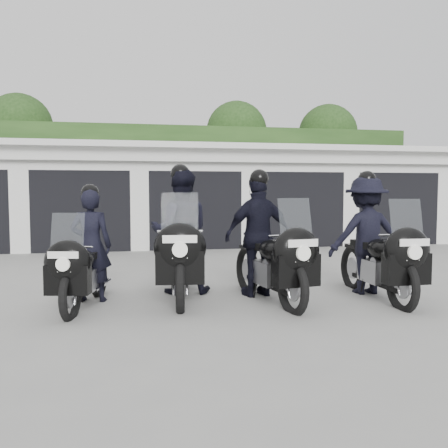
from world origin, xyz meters
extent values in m
plane|color=gray|center=(0.00, 0.00, 0.00)|extent=(80.00, 80.00, 0.00)
cube|color=silver|center=(0.00, 8.50, 1.40)|extent=(16.00, 6.00, 2.80)
cube|color=silver|center=(0.00, 8.30, 2.88)|extent=(16.40, 6.80, 0.16)
cube|color=silver|center=(0.00, 5.25, 2.65)|extent=(16.40, 0.12, 0.40)
cube|color=black|center=(0.00, 5.48, 0.12)|extent=(16.00, 0.06, 0.24)
cube|color=silver|center=(-4.65, 5.65, 1.40)|extent=(0.50, 0.50, 2.80)
cube|color=black|center=(-3.10, 6.70, 1.10)|extent=(2.60, 2.60, 2.20)
cube|color=silver|center=(-3.10, 5.65, 2.50)|extent=(2.60, 0.50, 0.60)
cube|color=silver|center=(-1.55, 5.65, 1.40)|extent=(0.50, 0.50, 2.80)
cube|color=black|center=(0.00, 6.70, 1.10)|extent=(2.60, 2.60, 2.20)
cube|color=silver|center=(0.00, 5.65, 2.50)|extent=(2.60, 0.50, 0.60)
cube|color=silver|center=(1.55, 5.65, 1.40)|extent=(0.50, 0.50, 2.80)
cube|color=black|center=(3.10, 6.70, 1.10)|extent=(2.60, 2.60, 2.20)
cube|color=silver|center=(3.10, 5.65, 2.50)|extent=(2.60, 0.50, 0.60)
cube|color=silver|center=(4.65, 5.65, 1.40)|extent=(0.50, 0.50, 2.80)
cube|color=black|center=(6.20, 6.70, 1.10)|extent=(2.60, 2.60, 2.20)
cube|color=silver|center=(6.20, 5.65, 2.50)|extent=(2.60, 0.50, 0.60)
cube|color=silver|center=(7.75, 5.65, 1.40)|extent=(0.50, 0.50, 2.80)
cube|color=#1B3513|center=(0.00, 12.50, 2.15)|extent=(20.00, 2.00, 4.30)
sphere|color=#1B3513|center=(-6.50, 14.00, 4.40)|extent=(2.80, 2.80, 2.80)
cylinder|color=black|center=(-6.50, 14.00, 1.65)|extent=(0.24, 0.24, 3.30)
sphere|color=#1B3513|center=(3.00, 14.00, 4.40)|extent=(2.80, 2.80, 2.80)
cylinder|color=black|center=(3.00, 14.00, 1.65)|extent=(0.24, 0.24, 3.30)
sphere|color=#1B3513|center=(7.50, 14.00, 4.40)|extent=(2.80, 2.80, 2.80)
cylinder|color=black|center=(7.50, 14.00, 1.65)|extent=(0.24, 0.24, 3.30)
torus|color=black|center=(-2.51, -1.43, 0.30)|extent=(0.24, 0.70, 0.70)
torus|color=black|center=(-2.25, -0.08, 0.30)|extent=(0.24, 0.70, 0.70)
cube|color=#98989D|center=(-2.38, -0.73, 0.36)|extent=(0.34, 0.56, 0.31)
cube|color=black|center=(-2.38, -0.75, 0.21)|extent=(0.31, 1.23, 0.06)
ellipsoid|color=black|center=(-2.41, -0.89, 0.69)|extent=(0.41, 0.60, 0.27)
cube|color=black|center=(-2.33, -0.49, 0.71)|extent=(0.34, 0.56, 0.10)
ellipsoid|color=black|center=(-2.53, -1.50, 0.74)|extent=(0.65, 0.42, 0.57)
cube|color=black|center=(-2.53, -1.50, 0.52)|extent=(0.58, 0.31, 0.38)
cube|color=#B2BFC6|center=(-2.52, -1.48, 1.13)|extent=(0.43, 0.19, 0.49)
cylinder|color=silver|center=(-2.49, -1.32, 0.92)|extent=(0.53, 0.13, 0.03)
cube|color=white|center=(-2.56, -1.66, 0.86)|extent=(0.38, 0.09, 0.09)
cube|color=white|center=(-2.55, -1.63, 0.69)|extent=(0.17, 0.05, 0.10)
imported|color=black|center=(-2.33, -0.47, 0.84)|extent=(0.68, 0.51, 1.68)
sphere|color=black|center=(-2.33, -0.47, 1.62)|extent=(0.26, 0.26, 0.26)
torus|color=black|center=(-1.08, -1.28, 0.35)|extent=(0.21, 0.84, 0.83)
torus|color=black|center=(-0.91, 0.34, 0.35)|extent=(0.21, 0.84, 0.83)
cube|color=#98989D|center=(-0.99, -0.45, 0.43)|extent=(0.36, 0.65, 0.36)
cube|color=black|center=(-0.99, -0.47, 0.25)|extent=(0.24, 1.47, 0.07)
ellipsoid|color=black|center=(-1.01, -0.64, 0.82)|extent=(0.43, 0.69, 0.33)
cube|color=black|center=(-0.96, -0.15, 0.84)|extent=(0.36, 0.65, 0.11)
ellipsoid|color=black|center=(-1.08, -1.37, 0.88)|extent=(0.75, 0.44, 0.68)
cube|color=black|center=(-1.08, -1.37, 0.62)|extent=(0.68, 0.31, 0.45)
cube|color=#B2BFC6|center=(-1.08, -1.34, 1.34)|extent=(0.51, 0.18, 0.58)
cylinder|color=silver|center=(-1.06, -1.15, 1.09)|extent=(0.63, 0.10, 0.03)
cube|color=white|center=(-1.10, -1.56, 1.02)|extent=(0.45, 0.06, 0.10)
cube|color=white|center=(-1.10, -1.53, 0.82)|extent=(0.20, 0.04, 0.11)
imported|color=black|center=(-0.96, -0.13, 0.99)|extent=(1.04, 0.85, 1.99)
sphere|color=black|center=(-0.96, -0.13, 1.93)|extent=(0.31, 0.31, 0.31)
torus|color=black|center=(0.41, -1.67, 0.34)|extent=(0.25, 0.80, 0.79)
torus|color=black|center=(0.15, -0.14, 0.34)|extent=(0.25, 0.80, 0.79)
cube|color=#98989D|center=(0.28, -0.88, 0.41)|extent=(0.38, 0.63, 0.35)
cube|color=black|center=(0.28, -0.90, 0.24)|extent=(0.32, 1.40, 0.06)
ellipsoid|color=black|center=(0.31, -1.06, 0.78)|extent=(0.45, 0.67, 0.31)
cube|color=black|center=(0.23, -0.60, 0.80)|extent=(0.38, 0.63, 0.11)
ellipsoid|color=black|center=(0.43, -1.76, 0.84)|extent=(0.73, 0.47, 0.65)
cube|color=black|center=(0.43, -1.76, 0.60)|extent=(0.66, 0.34, 0.43)
cube|color=#B2BFC6|center=(0.42, -1.72, 1.28)|extent=(0.49, 0.20, 0.55)
cylinder|color=silver|center=(0.39, -1.54, 1.04)|extent=(0.60, 0.13, 0.03)
cube|color=white|center=(0.46, -1.94, 0.97)|extent=(0.43, 0.09, 0.10)
cube|color=white|center=(0.45, -1.91, 0.78)|extent=(0.19, 0.05, 0.11)
imported|color=black|center=(0.22, -0.58, 0.95)|extent=(1.20, 0.81, 1.90)
sphere|color=black|center=(0.22, -0.58, 1.84)|extent=(0.29, 0.29, 0.29)
torus|color=black|center=(1.97, -1.79, 0.33)|extent=(0.12, 0.78, 0.78)
torus|color=black|center=(1.97, -0.25, 0.33)|extent=(0.12, 0.78, 0.78)
cube|color=#98989D|center=(1.97, -1.00, 0.41)|extent=(0.28, 0.59, 0.34)
cube|color=black|center=(1.97, -1.02, 0.24)|extent=(0.09, 1.40, 0.06)
ellipsoid|color=black|center=(1.97, -1.18, 0.77)|extent=(0.35, 0.62, 0.31)
cube|color=black|center=(1.97, -0.72, 0.79)|extent=(0.28, 0.59, 0.11)
ellipsoid|color=black|center=(1.97, -1.88, 0.84)|extent=(0.68, 0.36, 0.64)
cube|color=black|center=(1.97, -1.88, 0.59)|extent=(0.62, 0.24, 0.43)
cube|color=#B2BFC6|center=(1.97, -1.85, 1.27)|extent=(0.47, 0.13, 0.55)
cylinder|color=silver|center=(1.97, -1.67, 1.03)|extent=(0.60, 0.03, 0.03)
cube|color=white|center=(1.97, -2.06, 0.97)|extent=(0.43, 0.02, 0.10)
cube|color=white|center=(1.97, -2.03, 0.77)|extent=(0.19, 0.02, 0.11)
imported|color=black|center=(1.97, -0.70, 0.94)|extent=(1.22, 0.63, 1.88)
sphere|color=black|center=(1.97, -0.70, 1.82)|extent=(0.29, 0.29, 0.29)
camera|label=1|loc=(-1.67, -7.73, 1.65)|focal=38.00mm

